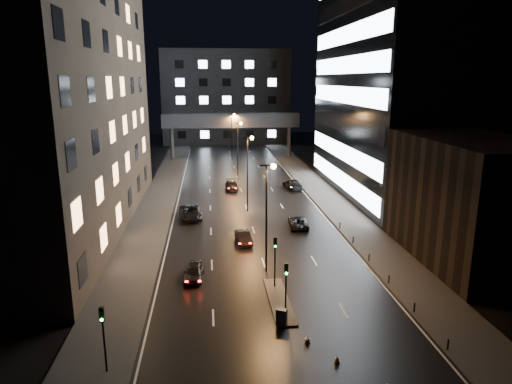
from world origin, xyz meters
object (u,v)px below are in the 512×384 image
(car_away_c, at_px, (191,213))
(utility_cabinet, at_px, (282,317))
(car_away_d, at_px, (232,185))
(car_away_b, at_px, (244,237))
(car_toward_a, at_px, (298,222))
(car_away_a, at_px, (194,272))
(car_toward_b, at_px, (292,184))

(car_away_c, relative_size, utility_cabinet, 4.77)
(car_away_d, xyz_separation_m, utility_cabinet, (1.41, -42.22, 0.05))
(car_away_b, distance_m, car_away_d, 24.79)
(car_away_c, bearing_deg, utility_cabinet, -81.84)
(car_away_b, height_order, utility_cabinet, utility_cabinet)
(car_toward_a, height_order, utility_cabinet, utility_cabinet)
(car_away_a, bearing_deg, car_toward_a, 52.75)
(car_away_b, relative_size, car_away_c, 0.71)
(car_away_c, distance_m, car_away_d, 16.30)
(utility_cabinet, bearing_deg, car_toward_b, 103.12)
(car_away_a, distance_m, car_toward_b, 36.34)
(car_away_a, height_order, car_toward_b, car_toward_b)
(car_away_b, bearing_deg, car_toward_b, 61.55)
(car_toward_a, xyz_separation_m, car_toward_b, (2.88, 19.61, 0.12))
(car_away_d, relative_size, utility_cabinet, 4.03)
(car_away_b, relative_size, car_toward_a, 0.86)
(car_toward_a, bearing_deg, car_away_a, 52.52)
(car_away_b, distance_m, car_away_c, 11.37)
(car_away_b, xyz_separation_m, utility_cabinet, (1.40, -17.43, 0.08))
(car_toward_b, bearing_deg, car_toward_a, 73.70)
(car_away_a, distance_m, car_away_b, 10.09)
(car_toward_a, bearing_deg, car_away_c, -15.97)
(car_away_c, xyz_separation_m, car_away_d, (6.01, 15.15, -0.09))
(car_away_c, bearing_deg, car_away_d, 61.17)
(car_away_c, relative_size, car_toward_b, 1.06)
(car_away_b, height_order, car_toward_a, car_away_b)
(car_away_b, xyz_separation_m, car_toward_b, (9.87, 24.41, 0.10))
(car_away_a, distance_m, car_away_d, 33.87)
(car_away_c, xyz_separation_m, utility_cabinet, (7.43, -27.07, -0.04))
(car_away_a, xyz_separation_m, utility_cabinet, (6.52, -8.73, 0.05))
(car_away_d, bearing_deg, utility_cabinet, -88.99)
(car_toward_b, bearing_deg, car_away_b, 60.03)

